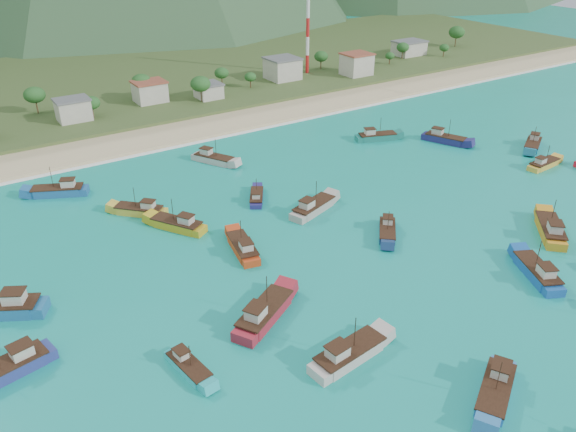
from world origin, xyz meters
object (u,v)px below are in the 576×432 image
boat_3 (178,225)px  boat_23 (537,273)px  boat_1 (313,208)px  boat_4 (533,145)px  boat_7 (214,159)px  boat_17 (349,355)px  boat_29 (445,139)px  boat_5 (257,198)px  boat_2 (189,367)px  boat_18 (377,137)px  boat_22 (550,230)px  radio_tower (308,18)px  boat_6 (387,231)px  boat_14 (243,248)px  boat_27 (59,191)px  boat_8 (0,308)px  boat_9 (8,370)px  boat_31 (544,165)px  boat_10 (496,391)px

boat_3 → boat_23: bearing=-79.5°
boat_1 → boat_4: bearing=69.1°
boat_7 → boat_1: bearing=70.8°
boat_17 → boat_29: size_ratio=1.01×
boat_5 → boat_2: bearing=-97.9°
boat_1 → boat_2: (-38.86, -26.96, -0.34)m
boat_7 → boat_18: boat_18 is taller
boat_3 → boat_22: 68.52m
radio_tower → boat_6: bearing=-117.6°
boat_5 → boat_14: bearing=-94.5°
boat_2 → boat_7: (33.79, 60.42, 0.27)m
boat_18 → boat_27: boat_27 is taller
boat_6 → boat_7: boat_7 is taller
boat_1 → boat_23: boat_1 is taller
boat_3 → boat_8: size_ratio=0.84×
boat_2 → boat_17: (18.39, -9.71, 0.36)m
boat_6 → boat_9: bearing=42.2°
boat_2 → boat_22: (69.86, -4.16, 0.40)m
boat_2 → boat_27: bearing=-97.1°
boat_7 → boat_8: bearing=6.0°
boat_4 → boat_6: bearing=72.7°
boat_8 → boat_17: bearing=-104.6°
boat_6 → boat_22: size_ratio=0.80×
boat_6 → boat_14: 26.69m
boat_14 → boat_3: bearing=125.7°
boat_31 → boat_6: bearing=-90.2°
boat_22 → boat_3: bearing=-170.2°
boat_14 → boat_18: boat_18 is taller
boat_7 → boat_8: (-51.90, -34.64, 0.22)m
boat_7 → boat_27: 34.99m
boat_18 → boat_23: 65.28m
boat_6 → boat_9: (-64.48, -0.37, 0.23)m
boat_5 → boat_22: bearing=-15.2°
boat_3 → boat_9: bearing=-176.5°
boat_17 → boat_1: bearing=144.2°
boat_6 → boat_27: boat_27 is taller
boat_4 → boat_14: boat_4 is taller
boat_1 → boat_10: (-9.52, -51.36, -0.04)m
radio_tower → boat_27: bearing=-152.7°
boat_9 → boat_10: 60.82m
boat_18 → radio_tower: bearing=-178.9°
boat_5 → boat_31: 68.04m
radio_tower → boat_1: (-59.05, -86.52, -19.67)m
boat_5 → boat_10: boat_10 is taller
boat_1 → boat_31: boat_1 is taller
boat_22 → boat_27: (-71.00, 66.42, -0.06)m
radio_tower → boat_7: radio_tower is taller
boat_8 → boat_31: size_ratio=1.33×
boat_14 → boat_23: boat_23 is taller
boat_18 → boat_31: 40.54m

